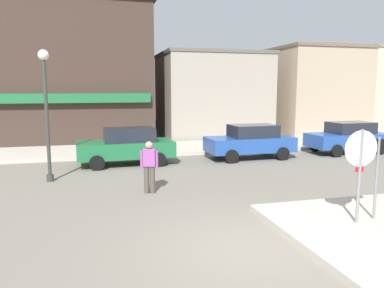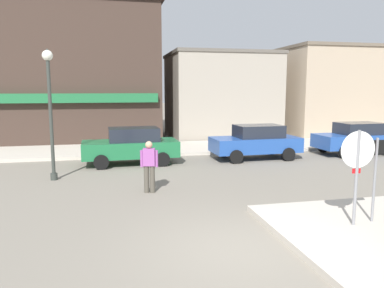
# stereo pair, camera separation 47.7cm
# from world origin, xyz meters

# --- Properties ---
(ground_plane) EXTENTS (160.00, 160.00, 0.00)m
(ground_plane) POSITION_xyz_m (0.00, 0.00, 0.00)
(ground_plane) COLOR gray
(kerb_far) EXTENTS (80.00, 4.00, 0.15)m
(kerb_far) POSITION_xyz_m (0.00, 12.70, 0.07)
(kerb_far) COLOR beige
(kerb_far) RESTS_ON ground
(stop_sign) EXTENTS (0.82, 0.08, 2.30)m
(stop_sign) POSITION_xyz_m (2.83, 0.44, 1.52)
(stop_sign) COLOR gray
(stop_sign) RESTS_ON ground
(one_way_sign) EXTENTS (0.60, 0.06, 2.10)m
(one_way_sign) POSITION_xyz_m (3.39, 0.55, 1.33)
(one_way_sign) COLOR gray
(one_way_sign) RESTS_ON ground
(lamp_post) EXTENTS (0.36, 0.36, 4.54)m
(lamp_post) POSITION_xyz_m (-4.47, 6.98, 2.96)
(lamp_post) COLOR #333833
(lamp_post) RESTS_ON ground
(parked_car_nearest) EXTENTS (4.06, 1.99, 1.56)m
(parked_car_nearest) POSITION_xyz_m (-1.62, 9.27, 0.81)
(parked_car_nearest) COLOR #1E6B3D
(parked_car_nearest) RESTS_ON ground
(parked_car_second) EXTENTS (4.05, 1.98, 1.56)m
(parked_car_second) POSITION_xyz_m (4.04, 9.27, 0.81)
(parked_car_second) COLOR #234C9E
(parked_car_second) RESTS_ON ground
(parked_car_third) EXTENTS (4.05, 1.97, 1.56)m
(parked_car_third) POSITION_xyz_m (9.36, 9.40, 0.81)
(parked_car_third) COLOR #234C9E
(parked_car_third) RESTS_ON ground
(pedestrian_crossing_near) EXTENTS (0.56, 0.30, 1.61)m
(pedestrian_crossing_near) POSITION_xyz_m (-1.33, 4.62, 0.87)
(pedestrian_crossing_near) COLOR #4C473D
(pedestrian_crossing_near) RESTS_ON ground
(building_corner_shop) EXTENTS (12.01, 9.82, 8.26)m
(building_corner_shop) POSITION_xyz_m (-5.34, 19.36, 4.13)
(building_corner_shop) COLOR #3D2D26
(building_corner_shop) RESTS_ON ground
(building_storefront_left_near) EXTENTS (6.88, 5.97, 5.55)m
(building_storefront_left_near) POSITION_xyz_m (4.84, 17.82, 2.78)
(building_storefront_left_near) COLOR #9E9384
(building_storefront_left_near) RESTS_ON ground
(building_storefront_left_mid) EXTENTS (5.91, 7.93, 6.03)m
(building_storefront_left_mid) POSITION_xyz_m (12.15, 18.22, 3.02)
(building_storefront_left_mid) COLOR tan
(building_storefront_left_mid) RESTS_ON ground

